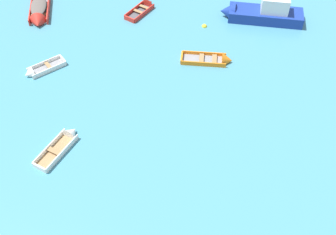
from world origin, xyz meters
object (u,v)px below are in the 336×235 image
Objects in this scene: rowboat_orange_far_back at (218,60)px; rowboat_red_far_left at (145,7)px; rowboat_white_center at (65,141)px; motor_launch_deep_blue_cluster_outer at (261,12)px; rowboat_white_midfield_left at (37,71)px; rowboat_red_midfield_right at (39,13)px; mooring_buoy_between_boats_left at (204,27)px.

rowboat_red_far_left is at bearing 119.68° from rowboat_orange_far_back.
rowboat_orange_far_back reaches higher than rowboat_red_far_left.
rowboat_white_center is 1.09× the size of rowboat_red_far_left.
motor_launch_deep_blue_cluster_outer is at bearing -18.60° from rowboat_red_far_left.
rowboat_white_midfield_left is at bearing -167.81° from motor_launch_deep_blue_cluster_outer.
motor_launch_deep_blue_cluster_outer reaches higher than rowboat_red_far_left.
rowboat_red_midfield_right is (-2.12, 13.48, 0.22)m from rowboat_white_center.
rowboat_white_midfield_left is (-1.95, 6.62, -0.01)m from rowboat_white_center.
mooring_buoy_between_boats_left is (10.70, 10.10, -0.16)m from rowboat_white_center.
rowboat_red_midfield_right is at bearing 98.93° from rowboat_white_center.
rowboat_orange_far_back is 6.45m from motor_launch_deep_blue_cluster_outer.
motor_launch_deep_blue_cluster_outer is 17.60m from rowboat_white_midfield_left.
motor_launch_deep_blue_cluster_outer reaches higher than rowboat_red_midfield_right.
rowboat_orange_far_back is 0.91× the size of rowboat_red_midfield_right.
motor_launch_deep_blue_cluster_outer is 2.21× the size of rowboat_white_midfield_left.
rowboat_red_far_left is at bearing 161.40° from motor_launch_deep_blue_cluster_outer.
rowboat_orange_far_back is 1.19× the size of rowboat_white_center.
rowboat_white_center is at bearing -145.87° from motor_launch_deep_blue_cluster_outer.
rowboat_orange_far_back reaches higher than rowboat_white_midfield_left.
mooring_buoy_between_boats_left is (12.65, 3.49, -0.15)m from rowboat_white_midfield_left.
rowboat_white_midfield_left is 0.72× the size of rowboat_red_midfield_right.
mooring_buoy_between_boats_left is at bearing 43.37° from rowboat_white_center.
rowboat_white_center is 13.65m from rowboat_red_midfield_right.
motor_launch_deep_blue_cluster_outer reaches higher than rowboat_white_midfield_left.
rowboat_red_far_left is 7.08× the size of mooring_buoy_between_boats_left.
rowboat_white_center is at bearing -151.65° from rowboat_orange_far_back.
motor_launch_deep_blue_cluster_outer is 4.60m from mooring_buoy_between_boats_left.
rowboat_red_midfield_right is at bearing 178.80° from rowboat_red_far_left.
rowboat_red_far_left reaches higher than rowboat_white_midfield_left.
rowboat_white_center is at bearing -73.57° from rowboat_white_midfield_left.
motor_launch_deep_blue_cluster_outer is 17.65m from rowboat_red_midfield_right.
rowboat_red_midfield_right is at bearing 165.23° from mooring_buoy_between_boats_left.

